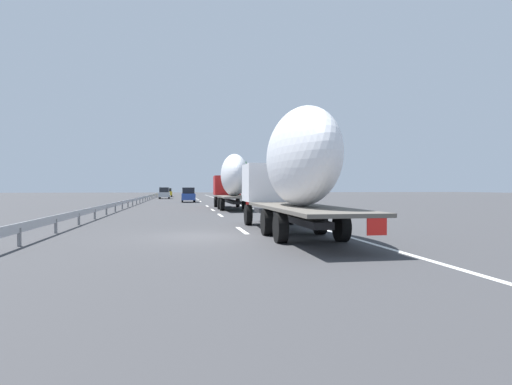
{
  "coord_description": "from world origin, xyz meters",
  "views": [
    {
      "loc": [
        -16.9,
        0.85,
        1.88
      ],
      "look_at": [
        13.1,
        -4.35,
        1.57
      ],
      "focal_mm": 30.23,
      "sensor_mm": 36.0,
      "label": 1
    }
  ],
  "objects": [
    {
      "name": "ground_plane",
      "position": [
        40.0,
        0.0,
        0.0
      ],
      "size": [
        260.0,
        260.0,
        0.0
      ],
      "primitive_type": "plane",
      "color": "#38383A"
    },
    {
      "name": "lane_stripe_0",
      "position": [
        2.0,
        -1.8,
        0.0
      ],
      "size": [
        3.2,
        0.2,
        0.01
      ],
      "primitive_type": "cube",
      "color": "white",
      "rests_on": "ground_plane"
    },
    {
      "name": "lane_stripe_1",
      "position": [
        12.82,
        -1.8,
        0.0
      ],
      "size": [
        3.2,
        0.2,
        0.01
      ],
      "primitive_type": "cube",
      "color": "white",
      "rests_on": "ground_plane"
    },
    {
      "name": "lane_stripe_2",
      "position": [
        20.2,
        -1.8,
        0.0
      ],
      "size": [
        3.2,
        0.2,
        0.01
      ],
      "primitive_type": "cube",
      "color": "white",
      "rests_on": "ground_plane"
    },
    {
      "name": "lane_stripe_3",
      "position": [
        28.23,
        -1.8,
        0.0
      ],
      "size": [
        3.2,
        0.2,
        0.01
      ],
      "primitive_type": "cube",
      "color": "white",
      "rests_on": "ground_plane"
    },
    {
      "name": "lane_stripe_4",
      "position": [
        44.05,
        -1.8,
        0.0
      ],
      "size": [
        3.2,
        0.2,
        0.01
      ],
      "primitive_type": "cube",
      "color": "white",
      "rests_on": "ground_plane"
    },
    {
      "name": "lane_stripe_5",
      "position": [
        52.46,
        -1.8,
        0.0
      ],
      "size": [
        3.2,
        0.2,
        0.01
      ],
      "primitive_type": "cube",
      "color": "white",
      "rests_on": "ground_plane"
    },
    {
      "name": "lane_stripe_6",
      "position": [
        64.26,
        -1.8,
        0.0
      ],
      "size": [
        3.2,
        0.2,
        0.01
      ],
      "primitive_type": "cube",
      "color": "white",
      "rests_on": "ground_plane"
    },
    {
      "name": "lane_stripe_7",
      "position": [
        58.6,
        -1.8,
        0.0
      ],
      "size": [
        3.2,
        0.2,
        0.01
      ],
      "primitive_type": "cube",
      "color": "white",
      "rests_on": "ground_plane"
    },
    {
      "name": "lane_stripe_8",
      "position": [
        80.1,
        -1.8,
        0.0
      ],
      "size": [
        3.2,
        0.2,
        0.01
      ],
      "primitive_type": "cube",
      "color": "white",
      "rests_on": "ground_plane"
    },
    {
      "name": "lane_stripe_9",
      "position": [
        82.16,
        -1.8,
        0.0
      ],
      "size": [
        3.2,
        0.2,
        0.01
      ],
      "primitive_type": "cube",
      "color": "white",
      "rests_on": "ground_plane"
    },
    {
      "name": "edge_line_right",
      "position": [
        45.0,
        -5.5,
        0.0
      ],
      "size": [
        110.0,
        0.2,
        0.01
      ],
      "primitive_type": "cube",
      "color": "white",
      "rests_on": "ground_plane"
    },
    {
      "name": "truck_lead",
      "position": [
        20.93,
        -3.6,
        2.65
      ],
      "size": [
        12.6,
        2.55,
        4.79
      ],
      "color": "#B21919",
      "rests_on": "ground_plane"
    },
    {
      "name": "truck_trailing",
      "position": [
        -0.08,
        -3.6,
        2.72
      ],
      "size": [
        13.47,
        2.55,
        4.91
      ],
      "color": "silver",
      "rests_on": "ground_plane"
    },
    {
      "name": "car_yellow_coupe",
      "position": [
        77.3,
        3.76,
        0.94
      ],
      "size": [
        4.09,
        1.88,
        1.86
      ],
      "color": "gold",
      "rests_on": "ground_plane"
    },
    {
      "name": "car_blue_sedan",
      "position": [
        41.01,
        -0.05,
        0.97
      ],
      "size": [
        4.57,
        1.79,
        1.95
      ],
      "color": "#28479E",
      "rests_on": "ground_plane"
    },
    {
      "name": "car_silver_hatch",
      "position": [
        60.6,
        3.82,
        0.99
      ],
      "size": [
        4.48,
        1.82,
        1.99
      ],
      "color": "#ADB2B7",
      "rests_on": "ground_plane"
    },
    {
      "name": "road_sign",
      "position": [
        38.37,
        -6.7,
        2.04
      ],
      "size": [
        0.1,
        0.9,
        2.94
      ],
      "color": "gray",
      "rests_on": "ground_plane"
    },
    {
      "name": "tree_0",
      "position": [
        39.43,
        -11.78,
        3.83
      ],
      "size": [
        2.44,
        2.44,
        6.09
      ],
      "color": "#472D19",
      "rests_on": "ground_plane"
    },
    {
      "name": "tree_1",
      "position": [
        89.3,
        -10.84,
        4.49
      ],
      "size": [
        3.06,
        3.06,
        7.12
      ],
      "color": "#472D19",
      "rests_on": "ground_plane"
    },
    {
      "name": "tree_2",
      "position": [
        79.15,
        -11.67,
        3.78
      ],
      "size": [
        2.93,
        2.93,
        5.87
      ],
      "color": "#472D19",
      "rests_on": "ground_plane"
    },
    {
      "name": "tree_3",
      "position": [
        30.01,
        -10.7,
        4.17
      ],
      "size": [
        3.0,
        3.0,
        6.79
      ],
      "color": "#472D19",
      "rests_on": "ground_plane"
    },
    {
      "name": "tree_4",
      "position": [
        58.78,
        -10.48,
        4.01
      ],
      "size": [
        2.9,
        2.9,
        6.76
      ],
      "color": "#472D19",
      "rests_on": "ground_plane"
    },
    {
      "name": "tree_5",
      "position": [
        19.16,
        -9.96,
        4.71
      ],
      "size": [
        3.37,
        3.37,
        7.52
      ],
      "color": "#472D19",
      "rests_on": "ground_plane"
    },
    {
      "name": "guardrail_median",
      "position": [
        43.0,
        6.0,
        0.58
      ],
      "size": [
        94.0,
        0.1,
        0.76
      ],
      "color": "#9EA0A5",
      "rests_on": "ground_plane"
    }
  ]
}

